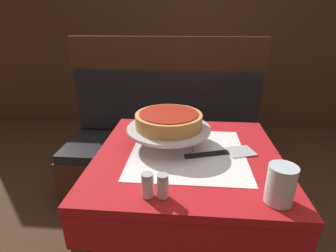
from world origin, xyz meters
The scene contains 12 objects.
dining_table_front centered at (0.00, 0.00, 0.66)m, with size 0.73×0.73×0.76m.
dining_table_rear centered at (0.06, 1.63, 0.67)m, with size 0.81×0.81×0.77m.
booth_bench centered at (-0.17, 0.77, 0.33)m, with size 1.41×0.53×1.16m.
back_wall_panel centered at (0.00, 2.25, 1.20)m, with size 6.00×0.04×2.40m, color #4C2D1E.
pizza_pan_stand centered at (-0.08, 0.07, 0.84)m, with size 0.35×0.35×0.08m.
deep_dish_pizza centered at (-0.08, 0.07, 0.88)m, with size 0.28×0.28×0.06m.
pizza_server centered at (0.14, 0.00, 0.77)m, with size 0.29×0.14×0.01m.
water_glass_near centered at (0.27, -0.29, 0.82)m, with size 0.08×0.08×0.12m.
salt_shaker centered at (-0.12, -0.29, 0.80)m, with size 0.04×0.04×0.08m.
pepper_shaker centered at (-0.07, -0.29, 0.80)m, with size 0.04×0.04×0.08m.
napkin_holder centered at (-0.06, 0.32, 0.81)m, with size 0.10×0.05×0.09m.
condiment_caddy centered at (-0.04, 1.71, 0.81)m, with size 0.13×0.13×0.16m.
Camera 1 is at (0.00, -0.94, 1.26)m, focal length 28.00 mm.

